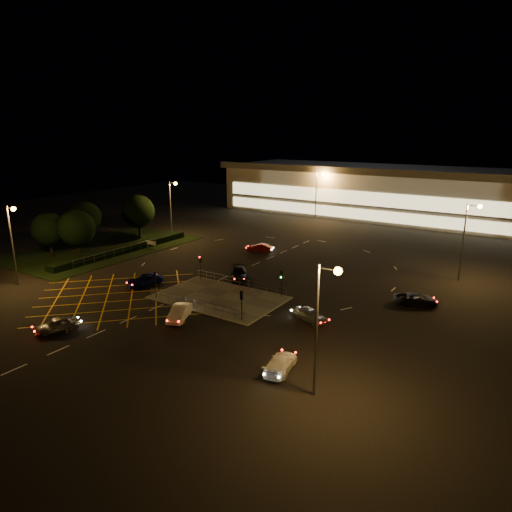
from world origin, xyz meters
The scene contains 27 objects.
ground centered at (0.00, 0.00, 0.00)m, with size 180.00×180.00×0.00m, color black.
pedestrian_island centered at (2.00, -2.00, 0.06)m, with size 14.00×9.00×0.12m, color #4C4944.
grass_verge centered at (-28.00, 6.00, 0.04)m, with size 18.00×30.00×0.08m, color black.
hedge centered at (-23.00, 6.00, 0.50)m, with size 2.00×26.00×1.00m, color black.
supermarket centered at (0.00, 61.95, 5.31)m, with size 72.00×26.50×10.50m.
streetlight_sw centered at (-21.56, -12.00, 6.56)m, with size 1.78×0.56×10.03m.
streetlight_se centered at (20.44, -14.00, 6.56)m, with size 1.78×0.56×10.03m.
streetlight_nw centered at (-23.56, 18.00, 6.56)m, with size 1.78×0.56×10.03m.
streetlight_ne centered at (24.44, 20.00, 6.56)m, with size 1.78×0.56×10.03m.
streetlight_far_left centered at (-9.56, 48.00, 6.56)m, with size 1.78×0.56×10.03m.
signal_sw centered at (-4.00, -5.99, 2.37)m, with size 0.28×0.30×3.15m.
signal_se centered at (8.00, -5.99, 2.37)m, with size 0.28×0.30×3.15m.
signal_nw centered at (-4.00, 1.99, 2.37)m, with size 0.28×0.30×3.15m.
signal_ne centered at (8.00, 1.99, 2.37)m, with size 0.28×0.30×3.15m.
tree_a centered at (-30.00, -2.00, 4.33)m, with size 5.04×5.04×6.86m.
tree_b centered at (-32.00, 6.00, 4.64)m, with size 5.40×5.40×7.35m.
tree_c centered at (-28.00, 14.00, 4.95)m, with size 5.76×5.76×7.84m.
tree_d centered at (-34.00, 20.00, 4.02)m, with size 4.68×4.68×6.37m.
tree_e centered at (-26.00, 0.00, 4.64)m, with size 5.40×5.40×7.35m.
car_near_silver centered at (-5.74, -17.53, 0.66)m, with size 1.56×3.89×1.33m, color silver.
car_queue_white centered at (2.33, -9.00, 0.71)m, with size 1.51×4.33×1.43m, color white.
car_left_blue centered at (-8.65, -3.42, 0.64)m, with size 2.13×4.62×1.28m, color #0C114C.
car_far_dkgrey centered at (-0.08, 5.00, 0.72)m, with size 2.01×4.93×1.43m, color black.
car_right_silver centered at (13.73, -2.16, 0.68)m, with size 1.60×3.98×1.36m, color #B1B4B9.
car_circ_red centered at (-5.22, 18.08, 0.65)m, with size 1.37×3.93×1.30m, color maroon.
car_east_grey centered at (21.58, 8.26, 0.65)m, with size 2.17×4.70×1.31m, color black.
car_approach_white centered at (16.18, -12.32, 0.65)m, with size 1.82×4.47×1.30m, color silver.
Camera 1 is at (32.54, -41.10, 18.78)m, focal length 32.00 mm.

